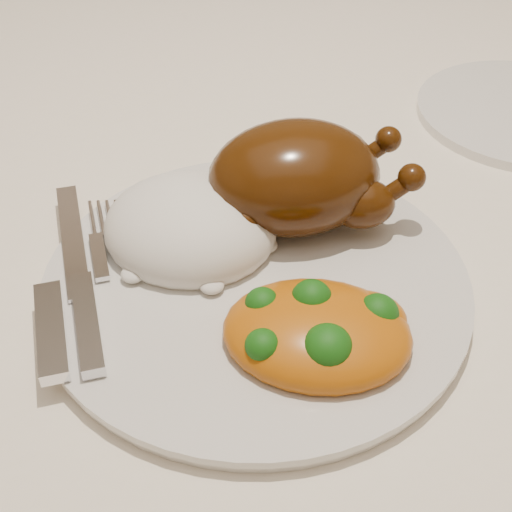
{
  "coord_description": "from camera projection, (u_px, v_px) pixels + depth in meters",
  "views": [
    {
      "loc": [
        0.02,
        -0.49,
        1.12
      ],
      "look_at": [
        0.04,
        -0.12,
        0.8
      ],
      "focal_mm": 50.0,
      "sensor_mm": 36.0,
      "label": 1
    }
  ],
  "objects": [
    {
      "name": "dining_table",
      "position": [
        205.0,
        282.0,
        0.66
      ],
      "size": [
        1.6,
        0.9,
        0.76
      ],
      "color": "brown",
      "rests_on": "floor"
    },
    {
      "name": "tablecloth",
      "position": [
        201.0,
        220.0,
        0.62
      ],
      "size": [
        1.73,
        1.03,
        0.18
      ],
      "color": "white",
      "rests_on": "dining_table"
    },
    {
      "name": "dinner_plate",
      "position": [
        256.0,
        284.0,
        0.5
      ],
      "size": [
        0.31,
        0.31,
        0.01
      ],
      "primitive_type": "cylinder",
      "rotation": [
        0.0,
        0.0,
        -0.06
      ],
      "color": "silver",
      "rests_on": "tablecloth"
    },
    {
      "name": "roast_chicken",
      "position": [
        299.0,
        177.0,
        0.52
      ],
      "size": [
        0.16,
        0.11,
        0.08
      ],
      "rotation": [
        0.0,
        0.0,
        0.13
      ],
      "color": "#462207",
      "rests_on": "dinner_plate"
    },
    {
      "name": "rice_mound",
      "position": [
        190.0,
        228.0,
        0.52
      ],
      "size": [
        0.15,
        0.14,
        0.07
      ],
      "rotation": [
        0.0,
        0.0,
        -0.25
      ],
      "color": "white",
      "rests_on": "dinner_plate"
    },
    {
      "name": "mac_and_cheese",
      "position": [
        323.0,
        330.0,
        0.45
      ],
      "size": [
        0.14,
        0.11,
        0.05
      ],
      "rotation": [
        0.0,
        0.0,
        -0.19
      ],
      "color": "#C55B0C",
      "rests_on": "dinner_plate"
    },
    {
      "name": "cutlery",
      "position": [
        75.0,
        296.0,
        0.48
      ],
      "size": [
        0.06,
        0.2,
        0.01
      ],
      "rotation": [
        0.0,
        0.0,
        0.21
      ],
      "color": "silver",
      "rests_on": "dinner_plate"
    }
  ]
}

